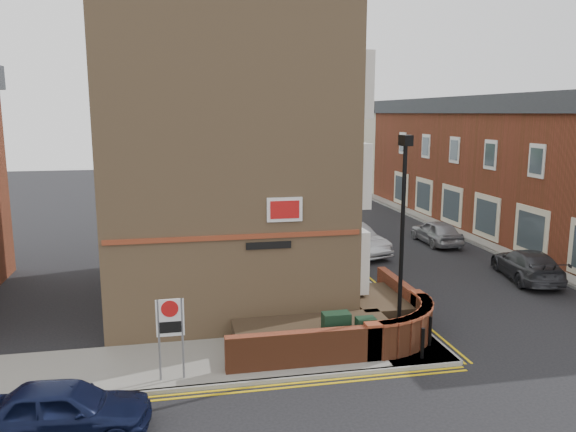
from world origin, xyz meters
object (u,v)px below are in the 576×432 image
Objects in this scene: silver_car_near at (352,239)px; utility_cabinet_large at (336,332)px; lamppost at (402,243)px; zone_sign at (170,324)px; navy_hatchback at (64,409)px.

utility_cabinet_large is at bearing -128.76° from silver_car_near.
utility_cabinet_large is at bearing 176.99° from lamppost.
zone_sign reaches higher than navy_hatchback.
silver_car_near reaches higher than utility_cabinet_large.
utility_cabinet_large is at bearing -63.44° from navy_hatchback.
lamppost is 1.69× the size of navy_hatchback.
zone_sign is at bearing -144.55° from silver_car_near.
lamppost is 9.70m from navy_hatchback.
lamppost is 12.16m from silver_car_near.
silver_car_near is (11.20, 14.39, 0.13)m from navy_hatchback.
lamppost is 2.86× the size of zone_sign.
silver_car_near reaches higher than navy_hatchback.
zone_sign is 0.59× the size of navy_hatchback.
silver_car_near is at bearing 78.86° from lamppost.
lamppost reaches higher than zone_sign.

